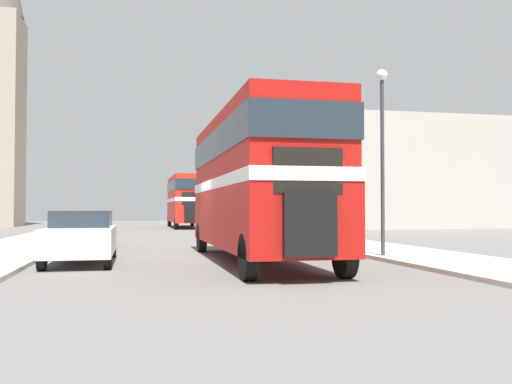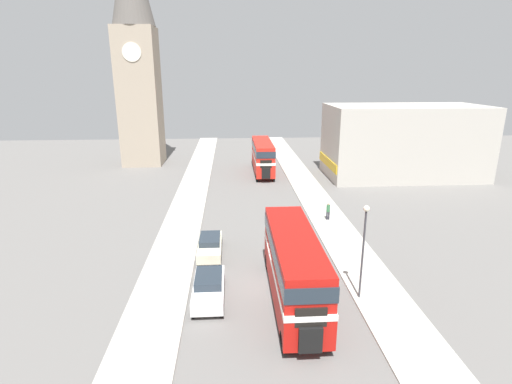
{
  "view_description": "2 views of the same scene",
  "coord_description": "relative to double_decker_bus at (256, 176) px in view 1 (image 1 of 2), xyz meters",
  "views": [
    {
      "loc": [
        -2.26,
        -18.46,
        1.57
      ],
      "look_at": [
        1.31,
        -1.91,
        2.08
      ],
      "focal_mm": 40.0,
      "sensor_mm": 36.0,
      "label": 1
    },
    {
      "loc": [
        -2.23,
        -22.77,
        13.21
      ],
      "look_at": [
        0.0,
        12.17,
        2.66
      ],
      "focal_mm": 28.0,
      "sensor_mm": 36.0,
      "label": 2
    }
  ],
  "objects": [
    {
      "name": "shop_building_block",
      "position": [
        18.76,
        28.99,
        2.06
      ],
      "size": [
        19.64,
        9.6,
        9.2
      ],
      "color": "#B2ADA3",
      "rests_on": "ground_plane"
    },
    {
      "name": "ground_plane",
      "position": [
        -1.31,
        1.93,
        -2.54
      ],
      "size": [
        120.0,
        120.0,
        0.0
      ],
      "primitive_type": "plane",
      "color": "slate"
    },
    {
      "name": "double_decker_bus",
      "position": [
        0.0,
        0.0,
        0.0
      ],
      "size": [
        2.54,
        10.6,
        4.28
      ],
      "color": "#B2140F",
      "rests_on": "ground_plane"
    },
    {
      "name": "car_parked_near",
      "position": [
        -5.02,
        0.67,
        -1.76
      ],
      "size": [
        1.82,
        4.63,
        1.52
      ],
      "color": "white",
      "rests_on": "ground_plane"
    },
    {
      "name": "street_lamp",
      "position": [
        4.07,
        0.07,
        1.41
      ],
      "size": [
        0.36,
        0.36,
        5.86
      ],
      "color": "#38383D",
      "rests_on": "sidewalk_right"
    },
    {
      "name": "sidewalk_right",
      "position": [
        5.44,
        1.93,
        -2.48
      ],
      "size": [
        3.5,
        120.0,
        0.12
      ],
      "color": "#B7B2A8",
      "rests_on": "ground_plane"
    },
    {
      "name": "pedestrian_walking",
      "position": [
        5.29,
        13.27,
        -1.5
      ],
      "size": [
        0.33,
        0.33,
        1.63
      ],
      "color": "#282833",
      "rests_on": "sidewalk_right"
    },
    {
      "name": "car_parked_mid",
      "position": [
        -5.24,
        6.83,
        -1.81
      ],
      "size": [
        1.72,
        4.55,
        1.4
      ],
      "color": "beige",
      "rests_on": "ground_plane"
    },
    {
      "name": "bus_distant",
      "position": [
        0.73,
        31.93,
        0.01
      ],
      "size": [
        2.4,
        10.68,
        4.31
      ],
      "color": "red",
      "rests_on": "ground_plane"
    }
  ]
}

